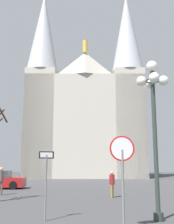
# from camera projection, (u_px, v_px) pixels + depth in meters

# --- Properties ---
(cathedral) EXTENTS (17.65, 11.45, 28.62)m
(cathedral) POSITION_uv_depth(u_px,v_px,m) (85.00, 113.00, 41.78)
(cathedral) COLOR #BCB5A5
(cathedral) RESTS_ON ground
(stop_sign) EXTENTS (0.79, 0.19, 2.88)m
(stop_sign) POSITION_uv_depth(u_px,v_px,m) (122.00, 163.00, 8.60)
(stop_sign) COLOR slate
(stop_sign) RESTS_ON ground
(one_way_arrow_sign) EXTENTS (0.51, 0.27, 2.46)m
(one_way_arrow_sign) POSITION_uv_depth(u_px,v_px,m) (46.00, 177.00, 10.09)
(one_way_arrow_sign) COLOR slate
(one_way_arrow_sign) RESTS_ON ground
(street_lamp) EXTENTS (1.24, 1.24, 6.00)m
(street_lamp) POSITION_uv_depth(u_px,v_px,m) (154.00, 105.00, 10.62)
(street_lamp) COLOR #2D3833
(street_lamp) RESTS_ON ground
(pedestrian_walking) EXTENTS (0.32, 0.32, 1.56)m
(pedestrian_walking) POSITION_uv_depth(u_px,v_px,m) (112.00, 182.00, 16.66)
(pedestrian_walking) COLOR olive
(pedestrian_walking) RESTS_ON ground
(pedestrian_standing) EXTENTS (0.32, 0.32, 1.77)m
(pedestrian_standing) POSITION_uv_depth(u_px,v_px,m) (1.00, 178.00, 17.96)
(pedestrian_standing) COLOR #594C47
(pedestrian_standing) RESTS_ON ground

